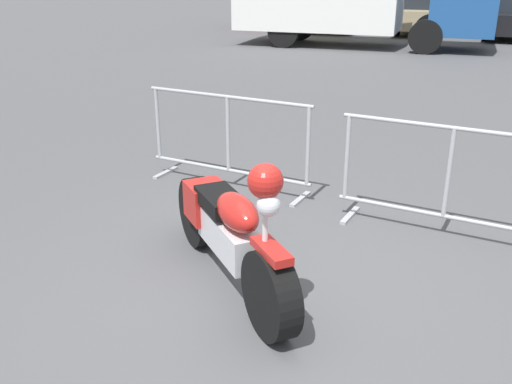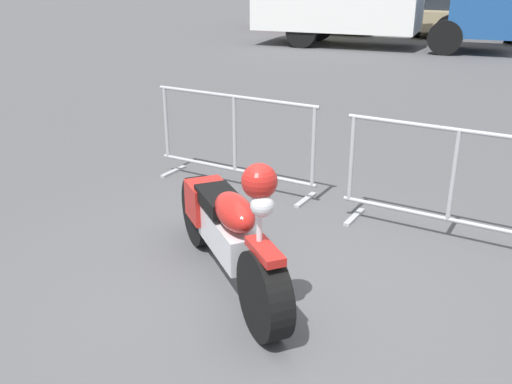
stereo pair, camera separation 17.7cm
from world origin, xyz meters
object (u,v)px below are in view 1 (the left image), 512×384
object	(u,v)px
parked_car_tan	(423,14)
parked_car_black	(510,18)
motorcycle	(229,230)
crowd_barrier_near	(228,141)
crowd_barrier_far	(448,181)
parked_car_yellow	(341,11)
parked_car_red	(275,8)

from	to	relation	value
parked_car_tan	parked_car_black	bearing A→B (deg)	-97.07
motorcycle	parked_car_black	world-z (taller)	parked_car_black
parked_car_tan	crowd_barrier_near	bearing A→B (deg)	-179.76
motorcycle	crowd_barrier_far	bearing A→B (deg)	89.50
motorcycle	parked_car_tan	xyz separation A→B (m)	(-4.07, 18.66, 0.24)
motorcycle	crowd_barrier_near	size ratio (longest dim) A/B	0.92
parked_car_yellow	parked_car_black	bearing A→B (deg)	-92.85
crowd_barrier_near	parked_car_yellow	world-z (taller)	parked_car_yellow
parked_car_red	motorcycle	bearing A→B (deg)	-160.23
motorcycle	crowd_barrier_near	world-z (taller)	motorcycle
motorcycle	parked_car_black	bearing A→B (deg)	127.31
motorcycle	parked_car_red	bearing A→B (deg)	153.21
parked_car_black	parked_car_tan	bearing A→B (deg)	82.93
motorcycle	parked_car_black	xyz separation A→B (m)	(-1.05, 18.78, 0.22)
parked_car_yellow	parked_car_black	size ratio (longest dim) A/B	1.06
parked_car_red	crowd_barrier_far	bearing A→B (deg)	-154.69
motorcycle	parked_car_yellow	distance (m)	19.44
parked_car_red	parked_car_black	distance (m)	9.08
motorcycle	parked_car_red	distance (m)	20.79
crowd_barrier_near	parked_car_red	world-z (taller)	parked_car_red
parked_car_yellow	parked_car_tan	bearing A→B (deg)	-88.69
crowd_barrier_near	parked_car_tan	bearing A→B (deg)	99.59
crowd_barrier_far	parked_car_tan	distance (m)	17.71
parked_car_red	parked_car_black	xyz separation A→B (m)	(9.06, 0.62, -0.02)
crowd_barrier_far	parked_car_yellow	size ratio (longest dim) A/B	0.46
parked_car_black	parked_car_red	bearing A→B (deg)	84.59
crowd_barrier_far	parked_car_black	world-z (taller)	parked_car_black
crowd_barrier_near	parked_car_black	bearing A→B (deg)	89.44
crowd_barrier_far	parked_car_yellow	world-z (taller)	parked_car_yellow
parked_car_yellow	parked_car_tan	xyz separation A→B (m)	(3.02, 0.57, -0.03)
motorcycle	parked_car_tan	bearing A→B (deg)	136.41
motorcycle	crowd_barrier_far	xyz separation A→B (m)	(1.22, 1.77, 0.09)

